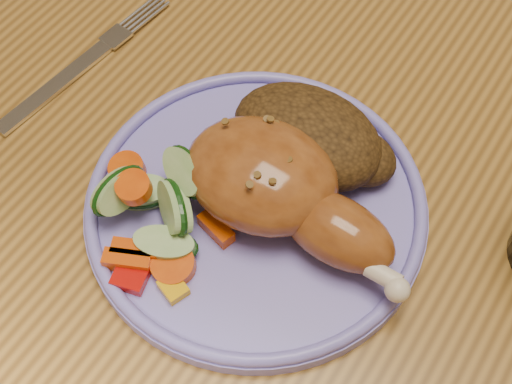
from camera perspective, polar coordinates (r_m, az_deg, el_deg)
dining_table at (r=0.65m, az=10.46°, el=-1.86°), size 0.90×1.40×0.75m
plate at (r=0.54m, az=0.00°, el=-1.19°), size 0.26×0.26×0.01m
plate_rim at (r=0.53m, az=0.00°, el=-0.58°), size 0.26×0.26×0.01m
chicken_leg at (r=0.51m, az=1.88°, el=0.30°), size 0.19×0.11×0.06m
rice_pilaf at (r=0.55m, az=4.38°, el=4.29°), size 0.13×0.09×0.05m
vegetable_pile at (r=0.52m, az=-8.09°, el=-1.35°), size 0.12×0.12×0.06m
fork at (r=0.65m, az=-13.87°, el=9.78°), size 0.03×0.18×0.00m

